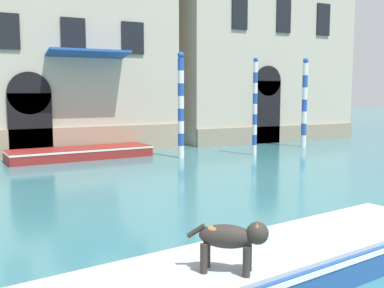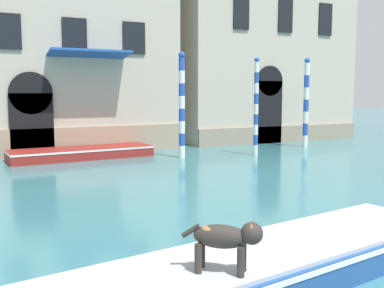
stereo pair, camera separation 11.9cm
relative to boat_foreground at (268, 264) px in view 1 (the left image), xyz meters
The scene contains 7 objects.
palazzo_right 23.54m from the boat_foreground, 56.68° to the left, with size 10.95×6.13×16.43m.
boat_foreground is the anchor object (origin of this frame).
dog_on_deck 1.35m from the boat_foreground, 151.19° to the right, with size 0.90×0.77×0.72m.
boat_moored_near_palazzo 14.25m from the boat_foreground, 88.73° to the left, with size 6.28×2.26×0.47m.
mooring_pole_0 13.32m from the boat_foreground, 70.76° to the left, with size 0.29×0.29×4.64m.
mooring_pole_1 14.19m from the boat_foreground, 56.54° to the left, with size 0.22×0.22×4.46m.
mooring_pole_2 17.77m from the boat_foreground, 47.98° to the left, with size 0.29×0.29×4.66m.
Camera 1 is at (-6.52, -1.85, 2.92)m, focal length 42.00 mm.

